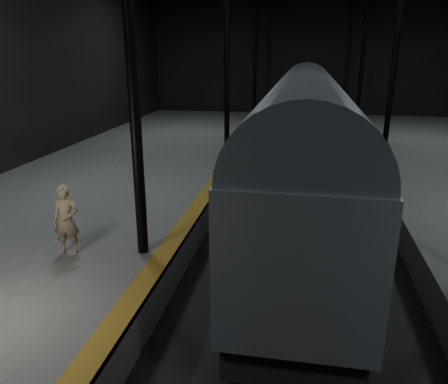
# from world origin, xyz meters

# --- Properties ---
(ground) EXTENTS (44.00, 44.00, 0.00)m
(ground) POSITION_xyz_m (0.00, 0.00, 0.00)
(ground) COLOR black
(ground) RESTS_ON ground
(platform_left) EXTENTS (9.00, 43.80, 1.00)m
(platform_left) POSITION_xyz_m (-7.50, 0.00, 0.50)
(platform_left) COLOR #50504E
(platform_left) RESTS_ON ground
(tactile_strip) EXTENTS (0.50, 43.80, 0.01)m
(tactile_strip) POSITION_xyz_m (-3.25, 0.00, 1.00)
(tactile_strip) COLOR brown
(tactile_strip) RESTS_ON platform_left
(track) EXTENTS (2.40, 43.00, 0.24)m
(track) POSITION_xyz_m (0.00, 0.00, 0.07)
(track) COLOR #3F3328
(track) RESTS_ON ground
(train) EXTENTS (2.83, 18.87, 5.04)m
(train) POSITION_xyz_m (-0.00, 2.03, 2.81)
(train) COLOR #9EA0A5
(train) RESTS_ON ground
(woman) EXTENTS (0.68, 0.49, 1.75)m
(woman) POSITION_xyz_m (-5.56, -4.42, 1.88)
(woman) COLOR #9F8461
(woman) RESTS_ON platform_left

